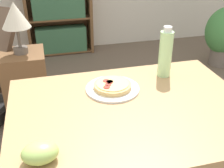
{
  "coord_description": "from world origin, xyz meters",
  "views": [
    {
      "loc": [
        -0.19,
        -1.05,
        1.42
      ],
      "look_at": [
        0.08,
        -0.0,
        0.83
      ],
      "focal_mm": 45.0,
      "sensor_mm": 36.0,
      "label": 1
    }
  ],
  "objects_px": {
    "drink_bottle": "(165,53)",
    "side_table": "(27,86)",
    "bookshelf": "(58,3)",
    "pizza_on_plate": "(112,87)",
    "table_lamp": "(15,18)",
    "grape_bunch": "(40,153)"
  },
  "relations": [
    {
      "from": "side_table",
      "to": "pizza_on_plate",
      "type": "bearing_deg",
      "value": -65.68
    },
    {
      "from": "pizza_on_plate",
      "to": "grape_bunch",
      "type": "bearing_deg",
      "value": -131.11
    },
    {
      "from": "bookshelf",
      "to": "table_lamp",
      "type": "xyz_separation_m",
      "value": [
        -0.4,
        -1.39,
        0.22
      ]
    },
    {
      "from": "bookshelf",
      "to": "side_table",
      "type": "distance_m",
      "value": 1.49
    },
    {
      "from": "drink_bottle",
      "to": "side_table",
      "type": "xyz_separation_m",
      "value": [
        -0.75,
        0.95,
        -0.59
      ]
    },
    {
      "from": "table_lamp",
      "to": "bookshelf",
      "type": "bearing_deg",
      "value": 73.9
    },
    {
      "from": "pizza_on_plate",
      "to": "side_table",
      "type": "height_order",
      "value": "pizza_on_plate"
    },
    {
      "from": "grape_bunch",
      "to": "side_table",
      "type": "distance_m",
      "value": 1.51
    },
    {
      "from": "drink_bottle",
      "to": "side_table",
      "type": "bearing_deg",
      "value": 128.42
    },
    {
      "from": "drink_bottle",
      "to": "table_lamp",
      "type": "height_order",
      "value": "drink_bottle"
    },
    {
      "from": "side_table",
      "to": "drink_bottle",
      "type": "bearing_deg",
      "value": -51.58
    },
    {
      "from": "grape_bunch",
      "to": "drink_bottle",
      "type": "relative_size",
      "value": 0.47
    },
    {
      "from": "grape_bunch",
      "to": "table_lamp",
      "type": "xyz_separation_m",
      "value": [
        -0.13,
        1.42,
        0.06
      ]
    },
    {
      "from": "side_table",
      "to": "table_lamp",
      "type": "height_order",
      "value": "table_lamp"
    },
    {
      "from": "drink_bottle",
      "to": "bookshelf",
      "type": "distance_m",
      "value": 2.38
    },
    {
      "from": "grape_bunch",
      "to": "bookshelf",
      "type": "xyz_separation_m",
      "value": [
        0.27,
        2.81,
        -0.16
      ]
    },
    {
      "from": "side_table",
      "to": "bookshelf",
      "type": "bearing_deg",
      "value": 73.9
    },
    {
      "from": "pizza_on_plate",
      "to": "drink_bottle",
      "type": "height_order",
      "value": "drink_bottle"
    },
    {
      "from": "pizza_on_plate",
      "to": "table_lamp",
      "type": "distance_m",
      "value": 1.13
    },
    {
      "from": "grape_bunch",
      "to": "side_table",
      "type": "xyz_separation_m",
      "value": [
        -0.13,
        1.42,
        -0.51
      ]
    },
    {
      "from": "drink_bottle",
      "to": "bookshelf",
      "type": "bearing_deg",
      "value": 98.6
    },
    {
      "from": "grape_bunch",
      "to": "bookshelf",
      "type": "height_order",
      "value": "bookshelf"
    }
  ]
}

